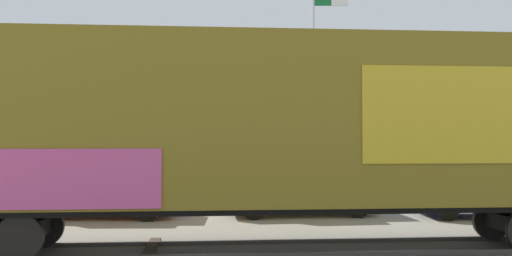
{
  "coord_description": "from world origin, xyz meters",
  "views": [
    {
      "loc": [
        -0.22,
        -11.63,
        2.36
      ],
      "look_at": [
        0.16,
        2.0,
        2.66
      ],
      "focal_mm": 37.82,
      "sensor_mm": 36.0,
      "label": 1
    }
  ],
  "objects_px": {
    "parked_car_tan": "(298,189)",
    "freight_car": "(279,125)",
    "flagpole": "(321,53)",
    "parked_car_red": "(98,190)",
    "parked_car_blue": "(478,190)"
  },
  "relations": [
    {
      "from": "freight_car",
      "to": "parked_car_tan",
      "type": "distance_m",
      "value": 5.71
    },
    {
      "from": "flagpole",
      "to": "parked_car_blue",
      "type": "xyz_separation_m",
      "value": [
        3.65,
        -8.27,
        -5.58
      ]
    },
    {
      "from": "freight_car",
      "to": "parked_car_tan",
      "type": "xyz_separation_m",
      "value": [
        0.96,
        5.31,
        -1.87
      ]
    },
    {
      "from": "freight_car",
      "to": "parked_car_red",
      "type": "bearing_deg",
      "value": 136.41
    },
    {
      "from": "parked_car_tan",
      "to": "parked_car_blue",
      "type": "bearing_deg",
      "value": -4.92
    },
    {
      "from": "flagpole",
      "to": "parked_car_red",
      "type": "relative_size",
      "value": 2.04
    },
    {
      "from": "parked_car_tan",
      "to": "freight_car",
      "type": "bearing_deg",
      "value": -100.3
    },
    {
      "from": "flagpole",
      "to": "parked_car_tan",
      "type": "distance_m",
      "value": 9.76
    },
    {
      "from": "parked_car_blue",
      "to": "freight_car",
      "type": "bearing_deg",
      "value": -143.4
    },
    {
      "from": "parked_car_red",
      "to": "parked_car_blue",
      "type": "xyz_separation_m",
      "value": [
        11.71,
        -0.12,
        -0.04
      ]
    },
    {
      "from": "flagpole",
      "to": "parked_car_red",
      "type": "xyz_separation_m",
      "value": [
        -8.06,
        -8.15,
        -5.54
      ]
    },
    {
      "from": "freight_car",
      "to": "parked_car_tan",
      "type": "bearing_deg",
      "value": 79.7
    },
    {
      "from": "parked_car_red",
      "to": "parked_car_tan",
      "type": "xyz_separation_m",
      "value": [
        6.17,
        0.36,
        -0.03
      ]
    },
    {
      "from": "parked_car_tan",
      "to": "flagpole",
      "type": "bearing_deg",
      "value": 76.34
    },
    {
      "from": "parked_car_blue",
      "to": "flagpole",
      "type": "bearing_deg",
      "value": 113.79
    }
  ]
}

